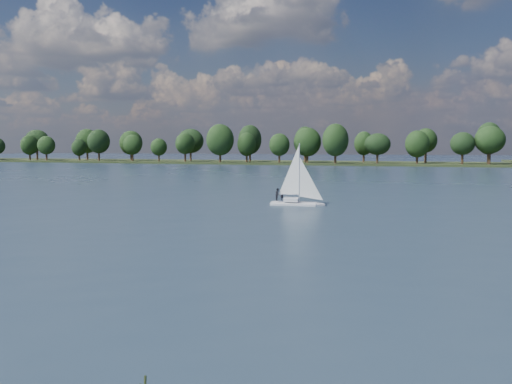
% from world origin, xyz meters
% --- Properties ---
extents(ground, '(700.00, 700.00, 0.00)m').
position_xyz_m(ground, '(0.00, 100.00, 0.00)').
color(ground, '#233342').
rests_on(ground, ground).
extents(far_shore, '(660.00, 40.00, 1.50)m').
position_xyz_m(far_shore, '(0.00, 212.00, 0.00)').
color(far_shore, black).
rests_on(far_shore, ground).
extents(sailboat, '(6.27, 2.21, 8.09)m').
position_xyz_m(sailboat, '(4.84, 52.12, 2.26)').
color(sailboat, silver).
rests_on(sailboat, ground).
extents(treeline, '(563.37, 74.37, 18.46)m').
position_xyz_m(treeline, '(-5.06, 208.01, 8.20)').
color(treeline, black).
rests_on(treeline, ground).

